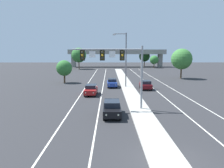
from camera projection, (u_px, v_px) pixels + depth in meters
The scene contains 18 objects.
ground_plane at pixel (166, 161), 13.95m from camera, with size 260.00×260.00×0.00m, color #28282B.
median_island at pixel (134, 99), 31.75m from camera, with size 2.40×110.00×0.15m, color #9E9B93.
lane_stripe_oncoming_center at pixel (102, 91), 38.63m from camera, with size 0.14×100.00×0.01m, color silver.
lane_stripe_receding_center at pixel (157, 91), 38.75m from camera, with size 0.14×100.00×0.01m, color silver.
edge_stripe_left at pixel (83, 91), 38.59m from camera, with size 0.14×100.00×0.01m, color silver.
edge_stripe_right at pixel (176, 91), 38.80m from camera, with size 0.14×100.00×0.01m, color silver.
overhead_signal_mast at pixel (117, 62), 25.42m from camera, with size 7.97×0.44×7.20m.
street_lamp_median at pixel (125, 57), 41.97m from camera, with size 2.58×0.28×10.00m.
car_oncoming_black at pixel (112, 108), 23.62m from camera, with size 1.82×4.47×1.58m.
car_oncoming_red at pixel (91, 90), 35.18m from camera, with size 1.90×4.50×1.58m.
car_oncoming_blue at pixel (112, 83), 43.07m from camera, with size 1.88×4.49×1.58m.
car_receding_darkred at pixel (146, 85), 40.50m from camera, with size 1.88×4.49×1.58m.
overpass_bridge at pixel (117, 54), 99.35m from camera, with size 42.40×6.40×7.65m.
tree_far_right_a at pixel (144, 56), 102.51m from camera, with size 4.90×4.90×7.09m.
tree_far_left_a at pixel (79, 55), 87.11m from camera, with size 5.70×5.70×8.25m.
tree_far_left_c at pixel (64, 68), 48.45m from camera, with size 3.39×3.39×4.90m.
tree_far_right_b at pixel (154, 60), 93.26m from camera, with size 3.58×3.58×5.18m.
tree_far_right_c at pixel (182, 59), 55.95m from camera, with size 5.16×5.16×7.47m.
Camera 1 is at (-3.52, -13.09, 6.68)m, focal length 36.13 mm.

